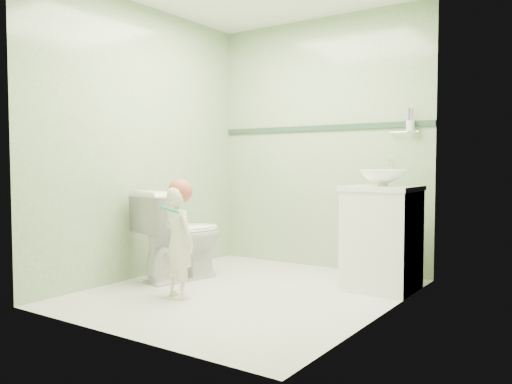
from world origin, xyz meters
The scene contains 12 objects.
ground centered at (0.00, 0.00, 0.00)m, with size 2.50×2.50×0.00m, color silver.
room_shell centered at (0.00, 0.00, 1.20)m, with size 2.50×2.54×2.40m.
trim_stripe centered at (0.00, 1.24, 1.35)m, with size 2.20×0.02×0.05m, color #2C4934.
vanity centered at (0.84, 0.70, 0.40)m, with size 0.52×0.50×0.80m, color white.
counter centered at (0.84, 0.70, 0.81)m, with size 0.54×0.52×0.04m, color white.
basin centered at (0.84, 0.70, 0.89)m, with size 0.37×0.37×0.13m, color white.
faucet centered at (0.84, 0.89, 0.97)m, with size 0.03×0.13×0.18m.
cup_holder centered at (0.89, 1.18, 1.33)m, with size 0.26×0.07×0.21m.
toilet centered at (-0.74, 0.07, 0.39)m, with size 0.44×0.77×0.78m, color white.
toddler centered at (-0.33, -0.40, 0.42)m, with size 0.30×0.20×0.84m, color white.
hair_cap centered at (-0.33, -0.37, 0.80)m, with size 0.19×0.19×0.19m, color #B0553E.
teal_toothbrush centered at (-0.28, -0.54, 0.68)m, with size 0.11×0.14×0.08m.
Camera 1 is at (2.31, -3.25, 1.00)m, focal length 36.35 mm.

